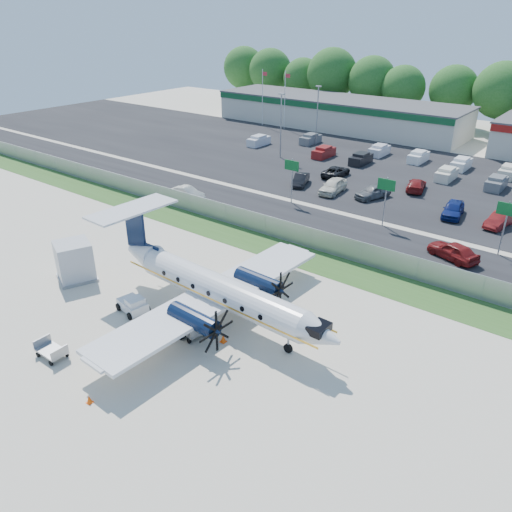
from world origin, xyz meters
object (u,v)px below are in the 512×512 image
Objects in this scene: baggage_cart_near at (190,328)px; service_container at (75,262)px; pushback_tug at (133,305)px; baggage_cart_far at (51,350)px; aircraft at (216,288)px.

baggage_cart_near is 12.73m from service_container.
baggage_cart_far is at bearing -89.78° from pushback_tug.
aircraft is 8.24× the size of baggage_cart_near.
pushback_tug is 5.17m from baggage_cart_near.
service_container is at bearing 179.59° from baggage_cart_near.
baggage_cart_far is 0.54× the size of service_container.
pushback_tug is 7.61m from service_container.
baggage_cart_far is (-5.23, -9.57, -1.89)m from aircraft.
aircraft is 3.21m from baggage_cart_near.
aircraft is 6.34m from pushback_tug.
baggage_cart_near is at bearing -92.24° from aircraft.
baggage_cart_near is at bearing 53.52° from baggage_cart_far.
pushback_tug is at bearing 90.22° from baggage_cart_far.
baggage_cart_near is at bearing 4.69° from pushback_tug.
baggage_cart_far is at bearing -126.48° from baggage_cart_near.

